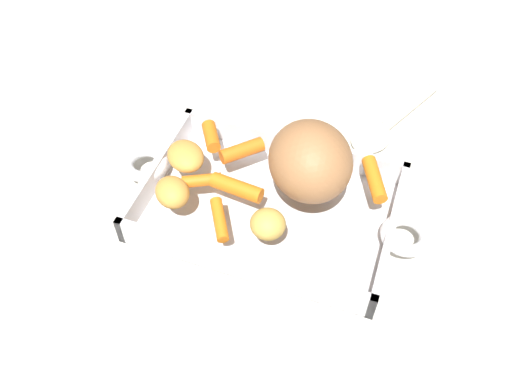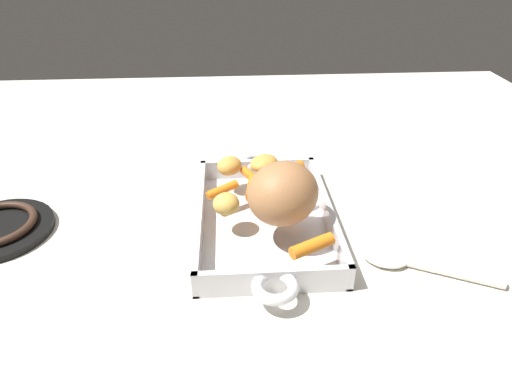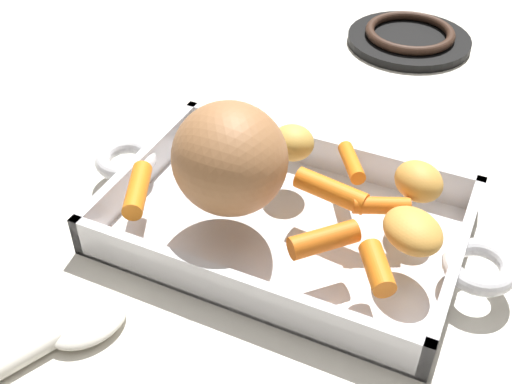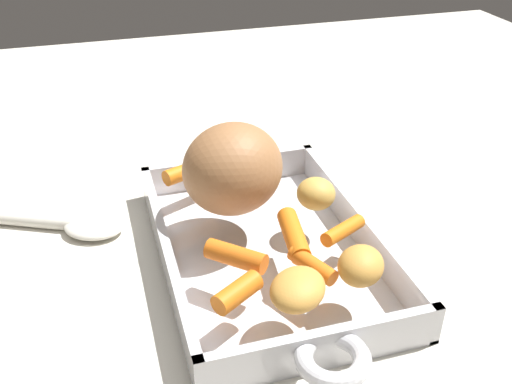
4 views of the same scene
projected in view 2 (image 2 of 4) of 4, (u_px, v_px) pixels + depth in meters
The scene contains 13 objects.
ground_plane at pixel (264, 225), 0.76m from camera, with size 1.74×1.74×0.00m, color silver.
roasting_dish at pixel (264, 219), 0.75m from camera, with size 0.43×0.23×0.04m.
pork_roast at pixel (283, 193), 0.67m from camera, with size 0.11×0.10×0.10m, color #A46E43.
baby_carrot_northwest at pixel (253, 188), 0.76m from camera, with size 0.02×0.02×0.07m, color orange.
baby_carrot_long at pixel (312, 246), 0.63m from camera, with size 0.02×0.02×0.07m, color orange.
baby_carrot_short at pixel (222, 190), 0.76m from camera, with size 0.02×0.02×0.06m, color orange.
baby_carrot_northeast at pixel (251, 176), 0.80m from camera, with size 0.02×0.02×0.05m, color orange.
baby_carrot_center_right at pixel (292, 168), 0.82m from camera, with size 0.02×0.02×0.05m, color orange.
baby_carrot_southwest at pixel (289, 182), 0.78m from camera, with size 0.02×0.02×0.06m, color orange.
potato_near_roast at pixel (264, 163), 0.83m from camera, with size 0.06×0.05×0.03m, color gold.
potato_whole at pixel (229, 166), 0.82m from camera, with size 0.04×0.05×0.03m, color gold.
potato_golden_large at pixel (226, 204), 0.71m from camera, with size 0.04×0.04×0.03m, color gold.
serving_spoon at pixel (410, 262), 0.66m from camera, with size 0.12×0.20×0.02m.
Camera 2 is at (0.61, -0.05, 0.44)m, focal length 30.83 mm.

